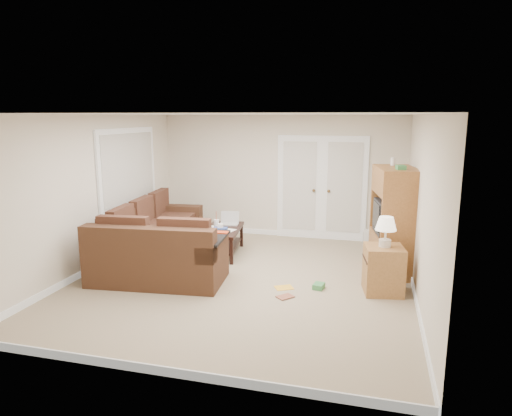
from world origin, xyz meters
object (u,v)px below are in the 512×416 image
(sectional_sofa, at_px, (157,245))
(coffee_table, at_px, (223,240))
(tv_armoire, at_px, (394,220))
(side_cabinet, at_px, (384,266))

(sectional_sofa, distance_m, coffee_table, 1.25)
(coffee_table, bearing_deg, sectional_sofa, -141.23)
(sectional_sofa, relative_size, tv_armoire, 1.71)
(coffee_table, relative_size, side_cabinet, 1.13)
(sectional_sofa, relative_size, coffee_table, 2.48)
(tv_armoire, relative_size, side_cabinet, 1.64)
(coffee_table, relative_size, tv_armoire, 0.69)
(coffee_table, xyz_separation_m, side_cabinet, (2.78, -1.18, 0.13))
(side_cabinet, bearing_deg, tv_armoire, 72.65)
(tv_armoire, bearing_deg, coffee_table, 166.27)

